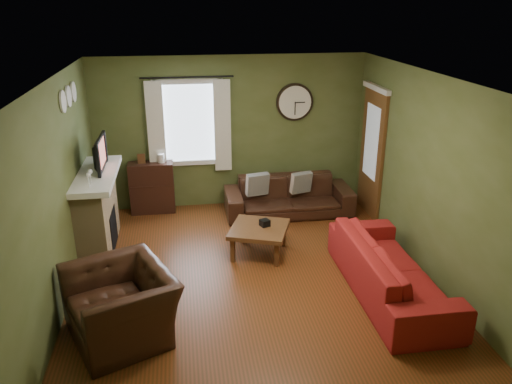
{
  "coord_description": "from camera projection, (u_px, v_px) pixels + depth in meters",
  "views": [
    {
      "loc": [
        -0.84,
        -5.7,
        3.46
      ],
      "look_at": [
        0.1,
        0.4,
        1.05
      ],
      "focal_mm": 35.0,
      "sensor_mm": 36.0,
      "label": 1
    }
  ],
  "objects": [
    {
      "name": "ceiling",
      "position": [
        253.0,
        78.0,
        5.68
      ],
      "size": [
        4.6,
        5.2,
        0.0
      ],
      "primitive_type": "cube",
      "color": "white",
      "rests_on": "ground"
    },
    {
      "name": "coffee_table",
      "position": [
        259.0,
        240.0,
        7.16
      ],
      "size": [
        1.0,
        1.0,
        0.41
      ],
      "primitive_type": null,
      "rotation": [
        0.0,
        0.0,
        -0.36
      ],
      "color": "#55331B",
      "rests_on": "floor"
    },
    {
      "name": "fireplace",
      "position": [
        97.0,
        214.0,
        7.18
      ],
      "size": [
        0.4,
        1.4,
        1.1
      ],
      "primitive_type": "cube",
      "color": "tan",
      "rests_on": "floor"
    },
    {
      "name": "curtain_left",
      "position": [
        156.0,
        129.0,
        8.2
      ],
      "size": [
        0.28,
        0.04,
        1.55
      ],
      "primitive_type": "cube",
      "color": "silver",
      "rests_on": "wall_back"
    },
    {
      "name": "wine_glass_b",
      "position": [
        90.0,
        176.0,
        6.54
      ],
      "size": [
        0.06,
        0.06,
        0.19
      ],
      "primitive_type": null,
      "color": "white",
      "rests_on": "mantel"
    },
    {
      "name": "medallion_right",
      "position": [
        73.0,
        92.0,
        6.86
      ],
      "size": [
        0.28,
        0.28,
        0.03
      ],
      "primitive_type": "cylinder",
      "color": "white",
      "rests_on": "wall_left"
    },
    {
      "name": "bookshelf",
      "position": [
        152.0,
        188.0,
        8.5
      ],
      "size": [
        0.74,
        0.31,
        0.88
      ],
      "primitive_type": null,
      "color": "black",
      "rests_on": "floor"
    },
    {
      "name": "pillow_right",
      "position": [
        301.0,
        183.0,
        8.41
      ],
      "size": [
        0.37,
        0.2,
        0.36
      ],
      "primitive_type": "cube",
      "rotation": [
        0.0,
        0.0,
        0.29
      ],
      "color": "gray",
      "rests_on": "sofa_brown"
    },
    {
      "name": "mantel",
      "position": [
        95.0,
        175.0,
        6.97
      ],
      "size": [
        0.58,
        1.6,
        0.08
      ],
      "primitive_type": "cube",
      "color": "white",
      "rests_on": "fireplace"
    },
    {
      "name": "window_pane",
      "position": [
        189.0,
        123.0,
        8.35
      ],
      "size": [
        1.0,
        0.02,
        1.3
      ],
      "primitive_type": null,
      "color": "silver",
      "rests_on": "wall_back"
    },
    {
      "name": "wall_front",
      "position": [
        303.0,
        305.0,
        3.76
      ],
      "size": [
        4.6,
        0.0,
        2.6
      ],
      "primitive_type": "cube",
      "color": "#505D2E",
      "rests_on": "ground"
    },
    {
      "name": "sofa_brown",
      "position": [
        288.0,
        196.0,
        8.47
      ],
      "size": [
        2.13,
        0.83,
        0.62
      ],
      "primitive_type": "imported",
      "color": "black",
      "rests_on": "floor"
    },
    {
      "name": "wall_back",
      "position": [
        231.0,
        133.0,
        8.54
      ],
      "size": [
        4.6,
        0.0,
        2.6
      ],
      "primitive_type": "cube",
      "color": "#505D2E",
      "rests_on": "ground"
    },
    {
      "name": "medallion_mid",
      "position": [
        68.0,
        96.0,
        6.54
      ],
      "size": [
        0.28,
        0.28,
        0.03
      ],
      "primitive_type": "cylinder",
      "color": "white",
      "rests_on": "wall_left"
    },
    {
      "name": "book",
      "position": [
        151.0,
        155.0,
        8.51
      ],
      "size": [
        0.24,
        0.27,
        0.02
      ],
      "primitive_type": "imported",
      "rotation": [
        0.0,
        0.0,
        0.5
      ],
      "color": "#55331B",
      "rests_on": "bookshelf"
    },
    {
      "name": "tv_screen",
      "position": [
        101.0,
        153.0,
        7.03
      ],
      "size": [
        0.02,
        0.62,
        0.36
      ],
      "primitive_type": "cube",
      "color": "#994C3F",
      "rests_on": "mantel"
    },
    {
      "name": "door",
      "position": [
        372.0,
        153.0,
        8.26
      ],
      "size": [
        0.05,
        0.9,
        2.1
      ],
      "primitive_type": "cube",
      "color": "brown",
      "rests_on": "floor"
    },
    {
      "name": "floor",
      "position": [
        253.0,
        277.0,
        6.62
      ],
      "size": [
        4.6,
        5.2,
        0.0
      ],
      "primitive_type": "cube",
      "color": "#5C2E13",
      "rests_on": "ground"
    },
    {
      "name": "firebox",
      "position": [
        113.0,
        229.0,
        7.3
      ],
      "size": [
        0.04,
        0.6,
        0.55
      ],
      "primitive_type": "cube",
      "color": "black",
      "rests_on": "fireplace"
    },
    {
      "name": "wall_right",
      "position": [
        428.0,
        176.0,
        6.47
      ],
      "size": [
        0.0,
        5.2,
        2.6
      ],
      "primitive_type": "cube",
      "color": "#505D2E",
      "rests_on": "ground"
    },
    {
      "name": "tissue_box",
      "position": [
        265.0,
        227.0,
        7.13
      ],
      "size": [
        0.16,
        0.16,
        0.09
      ],
      "primitive_type": "cube",
      "rotation": [
        0.0,
        0.0,
        0.39
      ],
      "color": "black",
      "rests_on": "coffee_table"
    },
    {
      "name": "curtain_rod",
      "position": [
        187.0,
        77.0,
        7.98
      ],
      "size": [
        0.03,
        0.03,
        1.5
      ],
      "primitive_type": "cylinder",
      "color": "black",
      "rests_on": "wall_back"
    },
    {
      "name": "armchair",
      "position": [
        121.0,
        305.0,
        5.37
      ],
      "size": [
        1.4,
        1.47,
        0.75
      ],
      "primitive_type": "imported",
      "rotation": [
        0.0,
        0.0,
        -1.15
      ],
      "color": "black",
      "rests_on": "floor"
    },
    {
      "name": "pillow_left",
      "position": [
        257.0,
        184.0,
        8.33
      ],
      "size": [
        0.39,
        0.19,
        0.38
      ],
      "primitive_type": "cube",
      "rotation": [
        0.0,
        0.0,
        0.21
      ],
      "color": "gray",
      "rests_on": "sofa_brown"
    },
    {
      "name": "tv",
      "position": [
        96.0,
        157.0,
        7.04
      ],
      "size": [
        0.08,
        0.6,
        0.35
      ],
      "primitive_type": "imported",
      "rotation": [
        0.0,
        0.0,
        1.57
      ],
      "color": "black",
      "rests_on": "mantel"
    },
    {
      "name": "curtain_right",
      "position": [
        222.0,
        126.0,
        8.36
      ],
      "size": [
        0.28,
        0.04,
        1.55
      ],
      "primitive_type": "cube",
      "color": "silver",
      "rests_on": "wall_back"
    },
    {
      "name": "sofa_red",
      "position": [
        391.0,
        269.0,
        6.15
      ],
      "size": [
        0.9,
        2.31,
        0.68
      ],
      "primitive_type": "imported",
      "rotation": [
        0.0,
        0.0,
        1.57
      ],
      "color": "maroon",
      "rests_on": "floor"
    },
    {
      "name": "wall_clock",
      "position": [
        295.0,
        102.0,
        8.47
      ],
      "size": [
        0.64,
        0.06,
        0.64
      ],
      "primitive_type": null,
      "color": "white",
      "rests_on": "wall_back"
    },
    {
      "name": "medallion_left",
      "position": [
        63.0,
        102.0,
        6.22
      ],
      "size": [
        0.28,
        0.28,
        0.03
      ],
      "primitive_type": "cylinder",
      "color": "white",
      "rests_on": "wall_left"
    },
    {
      "name": "wall_left",
      "position": [
        58.0,
        196.0,
        5.82
      ],
      "size": [
        0.0,
        5.2,
        2.6
      ],
      "primitive_type": "cube",
      "color": "#505D2E",
      "rests_on": "ground"
    },
    {
      "name": "wine_glass_a",
      "position": [
        89.0,
        180.0,
        6.4
      ],
      "size": [
        0.07,
        0.07,
        0.19
      ],
      "primitive_type": null,
      "color": "white",
      "rests_on": "mantel"
    }
  ]
}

